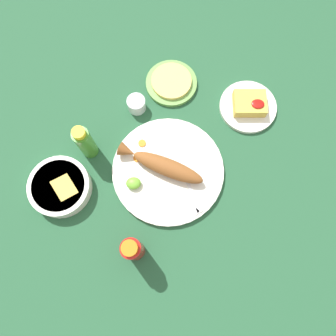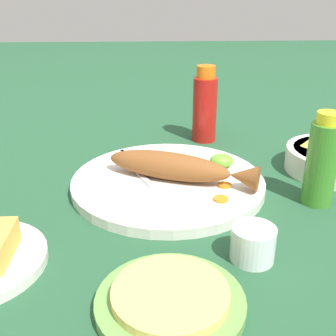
# 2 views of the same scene
# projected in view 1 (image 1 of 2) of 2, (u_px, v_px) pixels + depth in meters

# --- Properties ---
(ground_plane) EXTENTS (4.00, 4.00, 0.00)m
(ground_plane) POSITION_uv_depth(u_px,v_px,m) (168.00, 171.00, 1.04)
(ground_plane) COLOR #235133
(main_plate) EXTENTS (0.35, 0.35, 0.02)m
(main_plate) POSITION_uv_depth(u_px,v_px,m) (168.00, 171.00, 1.03)
(main_plate) COLOR silver
(main_plate) RESTS_ON ground_plane
(fried_fish) EXTENTS (0.27, 0.15, 0.05)m
(fried_fish) POSITION_uv_depth(u_px,v_px,m) (162.00, 165.00, 1.00)
(fried_fish) COLOR brown
(fried_fish) RESTS_ON main_plate
(fork_near) EXTENTS (0.08, 0.18, 0.00)m
(fork_near) POSITION_uv_depth(u_px,v_px,m) (190.00, 188.00, 1.00)
(fork_near) COLOR silver
(fork_near) RESTS_ON main_plate
(fork_far) EXTENTS (0.15, 0.13, 0.00)m
(fork_far) POSITION_uv_depth(u_px,v_px,m) (177.00, 197.00, 1.00)
(fork_far) COLOR silver
(fork_far) RESTS_ON main_plate
(carrot_slice_near) EXTENTS (0.02, 0.02, 0.00)m
(carrot_slice_near) POSITION_uv_depth(u_px,v_px,m) (142.00, 143.00, 1.05)
(carrot_slice_near) COLOR orange
(carrot_slice_near) RESTS_ON main_plate
(carrot_slice_mid) EXTENTS (0.02, 0.02, 0.00)m
(carrot_slice_mid) POSITION_uv_depth(u_px,v_px,m) (137.00, 158.00, 1.03)
(carrot_slice_mid) COLOR orange
(carrot_slice_mid) RESTS_ON main_plate
(lime_wedge_main) EXTENTS (0.05, 0.04, 0.03)m
(lime_wedge_main) POSITION_uv_depth(u_px,v_px,m) (133.00, 183.00, 1.00)
(lime_wedge_main) COLOR #6BB233
(lime_wedge_main) RESTS_ON main_plate
(hot_sauce_bottle_red) EXTENTS (0.06, 0.06, 0.17)m
(hot_sauce_bottle_red) POSITION_uv_depth(u_px,v_px,m) (132.00, 249.00, 0.89)
(hot_sauce_bottle_red) COLOR #B21914
(hot_sauce_bottle_red) RESTS_ON ground_plane
(hot_sauce_bottle_green) EXTENTS (0.05, 0.05, 0.16)m
(hot_sauce_bottle_green) POSITION_uv_depth(u_px,v_px,m) (85.00, 142.00, 0.99)
(hot_sauce_bottle_green) COLOR #3D8428
(hot_sauce_bottle_green) RESTS_ON ground_plane
(salt_cup) EXTENTS (0.06, 0.06, 0.05)m
(salt_cup) POSITION_uv_depth(u_px,v_px,m) (137.00, 105.00, 1.08)
(salt_cup) COLOR silver
(salt_cup) RESTS_ON ground_plane
(side_plate_fries) EXTENTS (0.19, 0.19, 0.01)m
(side_plate_fries) POSITION_uv_depth(u_px,v_px,m) (248.00, 107.00, 1.10)
(side_plate_fries) COLOR silver
(side_plate_fries) RESTS_ON ground_plane
(fries_pile) EXTENTS (0.10, 0.09, 0.04)m
(fries_pile) POSITION_uv_depth(u_px,v_px,m) (250.00, 104.00, 1.07)
(fries_pile) COLOR gold
(fries_pile) RESTS_ON side_plate_fries
(guacamole_bowl) EXTENTS (0.19, 0.19, 0.06)m
(guacamole_bowl) POSITION_uv_depth(u_px,v_px,m) (60.00, 186.00, 1.00)
(guacamole_bowl) COLOR white
(guacamole_bowl) RESTS_ON ground_plane
(tortilla_plate) EXTENTS (0.18, 0.18, 0.01)m
(tortilla_plate) POSITION_uv_depth(u_px,v_px,m) (172.00, 83.00, 1.12)
(tortilla_plate) COLOR #6B9E4C
(tortilla_plate) RESTS_ON ground_plane
(tortilla_stack) EXTENTS (0.14, 0.14, 0.01)m
(tortilla_stack) POSITION_uv_depth(u_px,v_px,m) (172.00, 81.00, 1.11)
(tortilla_stack) COLOR #E0C666
(tortilla_stack) RESTS_ON tortilla_plate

